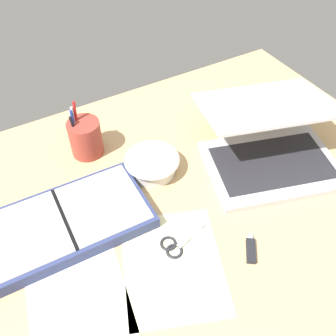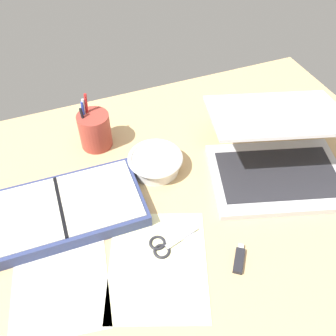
# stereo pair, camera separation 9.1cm
# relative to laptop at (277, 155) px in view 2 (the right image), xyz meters

# --- Properties ---
(desk_top) EXTENTS (1.40, 1.00, 0.02)m
(desk_top) POSITION_rel_laptop_xyz_m (-0.32, -0.02, -0.07)
(desk_top) COLOR tan
(desk_top) RESTS_ON ground
(laptop) EXTENTS (0.43, 0.43, 0.17)m
(laptop) POSITION_rel_laptop_xyz_m (0.00, 0.00, 0.00)
(laptop) COLOR #B7B7BC
(laptop) RESTS_ON desk_top
(bowl) EXTENTS (0.15, 0.15, 0.05)m
(bowl) POSITION_rel_laptop_xyz_m (-0.29, 0.11, -0.03)
(bowl) COLOR silver
(bowl) RESTS_ON desk_top
(pen_cup) EXTENTS (0.09, 0.09, 0.16)m
(pen_cup) POSITION_rel_laptop_xyz_m (-0.42, 0.27, -0.00)
(pen_cup) COLOR #9E382D
(pen_cup) RESTS_ON desk_top
(planner) EXTENTS (0.39, 0.22, 0.04)m
(planner) POSITION_rel_laptop_xyz_m (-0.55, 0.05, -0.04)
(planner) COLOR navy
(planner) RESTS_ON desk_top
(scissors) EXTENTS (0.12, 0.06, 0.01)m
(scissors) POSITION_rel_laptop_xyz_m (-0.36, -0.12, -0.05)
(scissors) COLOR #B7B7BC
(scissors) RESTS_ON desk_top
(paper_sheet_front) EXTENTS (0.29, 0.32, 0.00)m
(paper_sheet_front) POSITION_rel_laptop_xyz_m (-0.39, -0.15, -0.05)
(paper_sheet_front) COLOR #F4EFB2
(paper_sheet_front) RESTS_ON desk_top
(paper_sheet_beside_planner) EXTENTS (0.23, 0.26, 0.00)m
(paper_sheet_beside_planner) POSITION_rel_laptop_xyz_m (-0.59, -0.12, -0.05)
(paper_sheet_beside_planner) COLOR silver
(paper_sheet_beside_planner) RESTS_ON desk_top
(usb_drive) EXTENTS (0.06, 0.07, 0.01)m
(usb_drive) POSITION_rel_laptop_xyz_m (-0.22, -0.21, -0.05)
(usb_drive) COLOR black
(usb_drive) RESTS_ON desk_top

